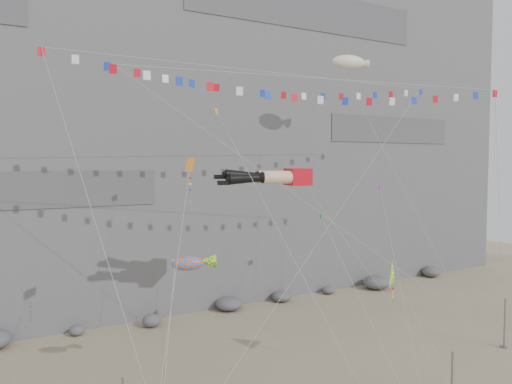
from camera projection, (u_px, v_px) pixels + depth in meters
ground at (344, 376)px, 33.17m from camera, size 120.00×120.00×0.00m
cliff at (172, 72)px, 59.37m from camera, size 80.00×28.00×50.00m
talus_boulders at (229, 304)px, 47.86m from camera, size 60.00×3.00×1.20m
anchor_pole_right at (505, 323)px, 38.14m from camera, size 0.12×0.12×3.86m
legs_kite at (273, 177)px, 35.24m from camera, size 10.09×13.78×17.94m
flag_banner_upper at (273, 73)px, 38.73m from camera, size 33.51×12.27×27.42m
flag_banner_lower at (334, 80)px, 34.50m from camera, size 29.17×6.62×24.52m
harlequin_kite at (190, 166)px, 29.29m from camera, size 5.30×6.27×15.61m
fish_windsock at (188, 264)px, 29.33m from camera, size 6.02×7.58×11.37m
delta_kite at (394, 277)px, 32.22m from camera, size 1.96×7.79×9.74m
blimp_windsock at (349, 63)px, 45.15m from camera, size 5.70×13.40×26.45m
small_kite_a at (221, 119)px, 35.55m from camera, size 3.67×14.49×22.85m
small_kite_b at (381, 190)px, 41.54m from camera, size 7.57×11.76×17.85m
small_kite_c at (322, 219)px, 34.90m from camera, size 1.00×9.58×13.75m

